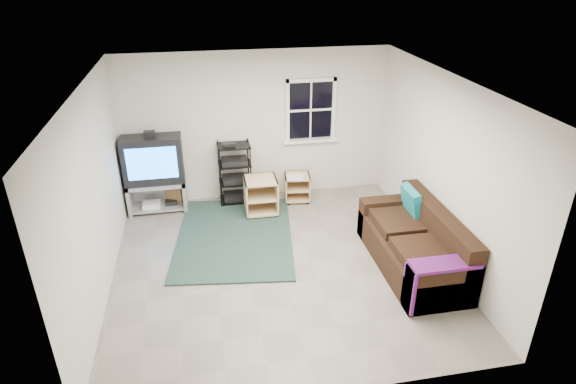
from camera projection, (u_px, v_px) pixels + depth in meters
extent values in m
plane|color=slate|center=(280.00, 265.00, 6.85)|extent=(4.60, 4.60, 0.00)
plane|color=white|center=(278.00, 83.00, 5.69)|extent=(4.60, 4.60, 0.00)
plane|color=beige|center=(256.00, 127.00, 8.30)|extent=(4.60, 0.00, 4.60)
plane|color=beige|center=(323.00, 291.00, 4.25)|extent=(4.60, 0.00, 4.60)
plane|color=beige|center=(94.00, 197.00, 5.89)|extent=(0.00, 4.60, 4.60)
plane|color=beige|center=(442.00, 169.00, 6.65)|extent=(0.00, 4.60, 4.60)
cube|color=black|center=(310.00, 110.00, 8.33)|extent=(0.80, 0.01, 1.02)
cube|color=white|center=(311.00, 80.00, 8.08)|extent=(0.88, 0.06, 0.06)
cube|color=white|center=(310.00, 140.00, 8.54)|extent=(0.98, 0.14, 0.05)
cube|color=white|center=(287.00, 111.00, 8.24)|extent=(0.06, 0.06, 1.10)
cube|color=white|center=(334.00, 109.00, 8.38)|extent=(0.06, 0.06, 1.10)
cube|color=white|center=(311.00, 110.00, 8.32)|extent=(0.78, 0.04, 0.04)
cube|color=#9E9EA6|center=(156.00, 183.00, 8.12)|extent=(0.97, 0.48, 0.06)
cube|color=#9E9EA6|center=(130.00, 198.00, 8.15)|extent=(0.06, 0.48, 0.53)
cube|color=#9E9EA6|center=(185.00, 193.00, 8.30)|extent=(0.06, 0.48, 0.53)
cube|color=#9E9EA6|center=(159.00, 206.00, 8.31)|extent=(0.85, 0.45, 0.04)
cube|color=#9E9EA6|center=(158.00, 190.00, 8.42)|extent=(0.97, 0.04, 0.53)
cube|color=silver|center=(152.00, 204.00, 8.23)|extent=(0.29, 0.23, 0.08)
cube|color=black|center=(171.00, 202.00, 8.32)|extent=(0.19, 0.17, 0.06)
cube|color=black|center=(153.00, 160.00, 7.93)|extent=(0.97, 0.41, 0.79)
cube|color=#1E79FF|center=(152.00, 164.00, 7.74)|extent=(0.79, 0.01, 0.54)
cube|color=black|center=(149.00, 134.00, 7.73)|extent=(0.17, 0.13, 0.10)
cylinder|color=black|center=(221.00, 178.00, 8.16)|extent=(0.02, 0.02, 1.11)
cylinder|color=black|center=(251.00, 176.00, 8.24)|extent=(0.02, 0.02, 1.11)
cylinder|color=black|center=(219.00, 170.00, 8.48)|extent=(0.02, 0.02, 1.11)
cylinder|color=black|center=(249.00, 168.00, 8.56)|extent=(0.02, 0.02, 1.11)
cube|color=black|center=(236.00, 199.00, 8.58)|extent=(0.56, 0.40, 0.02)
cube|color=black|center=(236.00, 196.00, 8.56)|extent=(0.43, 0.32, 0.09)
cube|color=black|center=(235.00, 182.00, 8.43)|extent=(0.56, 0.40, 0.02)
cube|color=black|center=(235.00, 179.00, 8.41)|extent=(0.43, 0.32, 0.09)
cube|color=black|center=(234.00, 164.00, 8.29)|extent=(0.56, 0.40, 0.02)
cube|color=black|center=(234.00, 161.00, 8.26)|extent=(0.43, 0.32, 0.09)
cube|color=black|center=(233.00, 146.00, 8.14)|extent=(0.56, 0.40, 0.02)
cube|color=tan|center=(260.00, 180.00, 7.96)|extent=(0.54, 0.54, 0.02)
cube|color=tan|center=(261.00, 209.00, 8.21)|extent=(0.54, 0.54, 0.02)
cube|color=tan|center=(246.00, 196.00, 8.04)|extent=(0.03, 0.54, 0.58)
cube|color=tan|center=(276.00, 193.00, 8.12)|extent=(0.03, 0.54, 0.58)
cube|color=tan|center=(259.00, 188.00, 8.31)|extent=(0.49, 0.03, 0.58)
cube|color=tan|center=(261.00, 196.00, 8.09)|extent=(0.49, 0.52, 0.02)
cylinder|color=black|center=(250.00, 218.00, 8.00)|extent=(0.05, 0.05, 0.05)
cylinder|color=black|center=(272.00, 204.00, 8.45)|extent=(0.05, 0.05, 0.05)
cube|color=tan|center=(297.00, 176.00, 8.45)|extent=(0.48, 0.48, 0.02)
cube|color=tan|center=(297.00, 197.00, 8.64)|extent=(0.48, 0.48, 0.02)
cube|color=tan|center=(286.00, 187.00, 8.53)|extent=(0.07, 0.43, 0.44)
cube|color=tan|center=(309.00, 186.00, 8.56)|extent=(0.07, 0.43, 0.44)
cube|color=tan|center=(296.00, 182.00, 8.73)|extent=(0.40, 0.07, 0.44)
cube|color=tan|center=(297.00, 188.00, 8.55)|extent=(0.44, 0.46, 0.02)
cylinder|color=black|center=(288.00, 203.00, 8.49)|extent=(0.05, 0.05, 0.05)
cylinder|color=black|center=(306.00, 194.00, 8.81)|extent=(0.05, 0.05, 0.05)
cylinder|color=silver|center=(295.00, 177.00, 8.36)|extent=(0.31, 0.31, 0.02)
cube|color=black|center=(411.00, 253.00, 6.73)|extent=(0.91, 2.03, 0.43)
cube|color=black|center=(438.00, 224.00, 6.59)|extent=(0.24, 2.03, 0.44)
cube|color=black|center=(389.00, 216.00, 7.47)|extent=(0.91, 0.24, 0.63)
cube|color=black|center=(442.00, 286.00, 5.90)|extent=(0.91, 0.24, 0.63)
cube|color=black|center=(421.00, 253.00, 6.23)|extent=(0.61, 0.73, 0.13)
cube|color=black|center=(397.00, 222.00, 6.95)|extent=(0.61, 0.73, 0.13)
cube|color=teal|center=(411.00, 201.00, 7.02)|extent=(0.20, 0.49, 0.42)
cube|color=#0D1A91|center=(445.00, 264.00, 5.75)|extent=(0.84, 0.30, 0.04)
cube|color=#0D1A91|center=(409.00, 289.00, 5.82)|extent=(0.04, 0.30, 0.59)
cube|color=#2F2115|center=(235.00, 236.00, 7.52)|extent=(2.06, 2.62, 0.03)
cube|color=#966C43|center=(176.00, 194.00, 8.40)|extent=(0.35, 0.29, 0.42)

